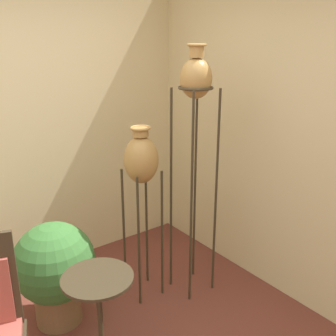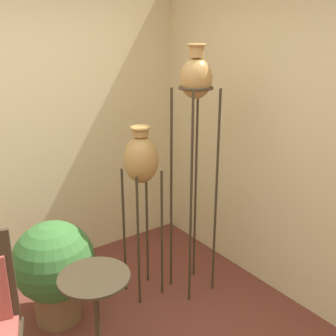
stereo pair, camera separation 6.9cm
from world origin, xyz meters
TOP-DOWN VIEW (x-y plane):
  - wall_right at (1.75, 0.00)m, footprint 0.06×7.45m
  - vase_stand_tall at (1.16, 0.63)m, footprint 0.28×0.28m
  - vase_stand_medium at (0.78, 0.82)m, footprint 0.27×0.27m
  - side_table at (0.08, 0.23)m, footprint 0.43×0.43m
  - potted_plant at (0.06, 0.91)m, footprint 0.61×0.61m

SIDE VIEW (x-z plane):
  - potted_plant at x=0.06m, z-range 0.05..0.86m
  - side_table at x=0.08m, z-range 0.16..0.90m
  - vase_stand_medium at x=0.78m, z-range 0.44..1.89m
  - wall_right at x=1.75m, z-range 0.00..2.70m
  - vase_stand_tall at x=1.16m, z-range 0.67..2.71m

